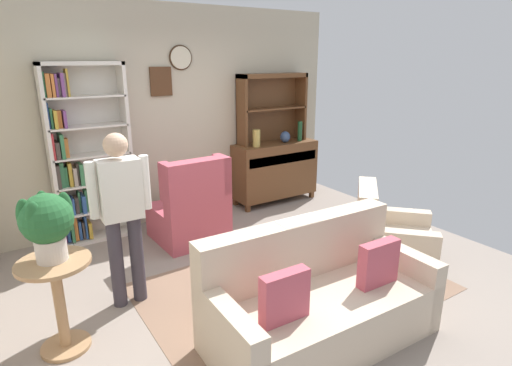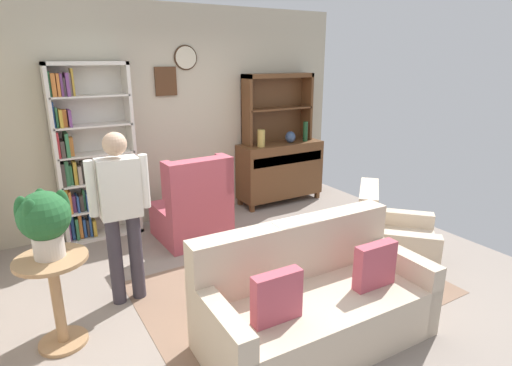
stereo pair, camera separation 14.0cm
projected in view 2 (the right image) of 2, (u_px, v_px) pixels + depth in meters
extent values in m
cube|color=gray|center=(258.00, 280.00, 4.18)|extent=(5.40, 4.60, 0.02)
cube|color=#BCB299|center=(175.00, 116.00, 5.52)|extent=(5.00, 0.06, 2.80)
cylinder|color=beige|center=(186.00, 58.00, 5.35)|extent=(0.28, 0.03, 0.28)
torus|color=#382314|center=(186.00, 58.00, 5.35)|extent=(0.31, 0.02, 0.31)
cube|color=#4C2D19|center=(166.00, 81.00, 5.29)|extent=(0.28, 0.03, 0.36)
cube|color=#846651|center=(291.00, 287.00, 4.03)|extent=(2.80, 1.90, 0.01)
cube|color=silver|center=(56.00, 158.00, 4.71)|extent=(0.04, 0.30, 2.10)
cube|color=silver|center=(132.00, 150.00, 5.14)|extent=(0.04, 0.30, 2.10)
cube|color=silver|center=(85.00, 63.00, 4.62)|extent=(0.90, 0.30, 0.04)
cube|color=silver|center=(105.00, 233.00, 5.22)|extent=(0.90, 0.30, 0.04)
cube|color=silver|center=(93.00, 151.00, 5.04)|extent=(0.90, 0.01, 2.10)
cube|color=silver|center=(102.00, 207.00, 5.12)|extent=(0.86, 0.30, 0.02)
cube|color=#723F7F|center=(70.00, 231.00, 4.97)|extent=(0.02, 0.13, 0.20)
cube|color=#284C8C|center=(72.00, 227.00, 4.98)|extent=(0.04, 0.11, 0.29)
cube|color=#337247|center=(76.00, 227.00, 5.00)|extent=(0.03, 0.19, 0.26)
cube|color=#CC7233|center=(80.00, 225.00, 5.02)|extent=(0.04, 0.14, 0.29)
cube|color=#284C8C|center=(84.00, 227.00, 5.05)|extent=(0.03, 0.12, 0.23)
cube|color=#3F3833|center=(88.00, 227.00, 5.07)|extent=(0.03, 0.12, 0.21)
cube|color=#284C8C|center=(90.00, 224.00, 5.08)|extent=(0.02, 0.15, 0.28)
cube|color=gold|center=(94.00, 226.00, 5.11)|extent=(0.04, 0.19, 0.20)
cube|color=silver|center=(99.00, 181.00, 5.02)|extent=(0.86, 0.30, 0.02)
cube|color=gold|center=(66.00, 201.00, 4.87)|extent=(0.04, 0.14, 0.29)
cube|color=#CC7233|center=(70.00, 201.00, 4.89)|extent=(0.03, 0.19, 0.27)
cube|color=#723F7F|center=(74.00, 203.00, 4.92)|extent=(0.04, 0.10, 0.20)
cube|color=#284C8C|center=(77.00, 203.00, 4.94)|extent=(0.02, 0.20, 0.20)
cube|color=#3F3833|center=(81.00, 202.00, 4.96)|extent=(0.04, 0.15, 0.20)
cube|color=#337247|center=(84.00, 200.00, 4.97)|extent=(0.02, 0.10, 0.25)
cube|color=#284C8C|center=(87.00, 201.00, 4.99)|extent=(0.04, 0.23, 0.21)
cube|color=#337247|center=(91.00, 198.00, 5.00)|extent=(0.04, 0.11, 0.26)
cube|color=silver|center=(96.00, 154.00, 4.92)|extent=(0.86, 0.30, 0.02)
cube|color=#3F3833|center=(62.00, 174.00, 4.77)|extent=(0.04, 0.22, 0.27)
cube|color=#337247|center=(67.00, 173.00, 4.79)|extent=(0.04, 0.15, 0.29)
cube|color=#337247|center=(71.00, 175.00, 4.82)|extent=(0.03, 0.10, 0.23)
cube|color=gold|center=(75.00, 172.00, 4.84)|extent=(0.04, 0.15, 0.27)
cube|color=gray|center=(79.00, 174.00, 4.87)|extent=(0.04, 0.21, 0.21)
cube|color=#3F3833|center=(82.00, 172.00, 4.88)|extent=(0.02, 0.13, 0.25)
cube|color=#337247|center=(85.00, 172.00, 4.90)|extent=(0.04, 0.19, 0.25)
cube|color=silver|center=(92.00, 125.00, 4.82)|extent=(0.86, 0.30, 0.02)
cube|color=#B22D33|center=(57.00, 144.00, 4.67)|extent=(0.03, 0.22, 0.29)
cube|color=#3F3833|center=(62.00, 148.00, 4.70)|extent=(0.04, 0.23, 0.19)
cube|color=#337247|center=(66.00, 144.00, 4.71)|extent=(0.04, 0.22, 0.27)
cube|color=#CC7233|center=(71.00, 146.00, 4.74)|extent=(0.04, 0.10, 0.22)
cube|color=silver|center=(89.00, 96.00, 4.73)|extent=(0.86, 0.30, 0.02)
cube|color=#284C8C|center=(53.00, 115.00, 4.57)|extent=(0.02, 0.11, 0.28)
cube|color=#337247|center=(56.00, 117.00, 4.59)|extent=(0.02, 0.15, 0.22)
cube|color=gold|center=(60.00, 118.00, 4.61)|extent=(0.04, 0.21, 0.20)
cube|color=#CC7233|center=(64.00, 118.00, 4.64)|extent=(0.04, 0.11, 0.19)
cube|color=#723F7F|center=(69.00, 118.00, 4.66)|extent=(0.03, 0.19, 0.19)
cube|color=#337247|center=(49.00, 84.00, 4.47)|extent=(0.03, 0.13, 0.27)
cube|color=#CC7233|center=(53.00, 85.00, 4.49)|extent=(0.04, 0.18, 0.25)
cube|color=#CC7233|center=(58.00, 85.00, 4.52)|extent=(0.03, 0.18, 0.24)
cube|color=#723F7F|center=(61.00, 85.00, 4.53)|extent=(0.02, 0.16, 0.24)
cube|color=gray|center=(64.00, 87.00, 4.55)|extent=(0.02, 0.11, 0.20)
cube|color=#723F7F|center=(67.00, 84.00, 4.56)|extent=(0.03, 0.23, 0.25)
cube|color=gray|center=(70.00, 84.00, 4.58)|extent=(0.03, 0.11, 0.25)
cube|color=gold|center=(72.00, 82.00, 4.58)|extent=(0.02, 0.15, 0.29)
cube|color=brown|center=(280.00, 169.00, 6.31)|extent=(1.30, 0.45, 0.82)
cube|color=brown|center=(252.00, 208.00, 6.00)|extent=(0.06, 0.06, 0.10)
cube|color=brown|center=(317.00, 195.00, 6.60)|extent=(0.06, 0.06, 0.10)
cube|color=brown|center=(240.00, 201.00, 6.29)|extent=(0.06, 0.06, 0.10)
cube|color=brown|center=(304.00, 189.00, 6.88)|extent=(0.06, 0.06, 0.10)
cube|color=#492C18|center=(289.00, 159.00, 6.07)|extent=(1.20, 0.01, 0.14)
cube|color=brown|center=(247.00, 111.00, 5.85)|extent=(0.04, 0.26, 1.00)
cube|color=brown|center=(307.00, 106.00, 6.37)|extent=(0.04, 0.26, 1.00)
cube|color=brown|center=(279.00, 76.00, 5.97)|extent=(1.10, 0.26, 0.06)
cube|color=brown|center=(278.00, 108.00, 6.11)|extent=(1.06, 0.26, 0.02)
cube|color=brown|center=(273.00, 108.00, 6.21)|extent=(1.10, 0.01, 1.00)
cylinder|color=tan|center=(261.00, 138.00, 5.90)|extent=(0.11, 0.11, 0.24)
ellipsoid|color=#33476B|center=(290.00, 137.00, 6.17)|extent=(0.15, 0.15, 0.17)
cylinder|color=#194223|center=(305.00, 131.00, 6.26)|extent=(0.07, 0.07, 0.30)
cube|color=beige|center=(317.00, 318.00, 3.22)|extent=(1.82, 0.90, 0.42)
cube|color=beige|center=(295.00, 249.00, 3.36)|extent=(1.80, 0.25, 0.48)
cube|color=beige|center=(219.00, 343.00, 2.80)|extent=(0.16, 0.85, 0.60)
cube|color=beige|center=(394.00, 280.00, 3.59)|extent=(0.16, 0.85, 0.60)
cube|color=#B74C5B|center=(277.00, 297.00, 2.79)|extent=(0.36, 0.11, 0.36)
cube|color=#B74C5B|center=(375.00, 265.00, 3.22)|extent=(0.36, 0.11, 0.36)
cube|color=white|center=(295.00, 221.00, 3.29)|extent=(0.36, 0.19, 0.00)
cube|color=beige|center=(394.00, 252.00, 4.32)|extent=(1.08, 1.08, 0.40)
cube|color=beige|center=(368.00, 210.00, 4.27)|extent=(0.67, 0.65, 0.48)
cube|color=beige|center=(396.00, 259.00, 4.02)|extent=(0.64, 0.66, 0.55)
cube|color=beige|center=(394.00, 234.00, 4.58)|extent=(0.64, 0.66, 0.55)
cube|color=#B74C5B|center=(191.00, 221.00, 5.11)|extent=(0.81, 0.83, 0.42)
cube|color=#B74C5B|center=(200.00, 187.00, 4.72)|extent=(0.79, 0.23, 0.63)
cube|color=#B74C5B|center=(224.00, 174.00, 4.90)|extent=(0.11, 0.28, 0.44)
cube|color=#B74C5B|center=(170.00, 183.00, 4.54)|extent=(0.11, 0.28, 0.44)
cylinder|color=#A87F56|center=(51.00, 259.00, 3.05)|extent=(0.52, 0.52, 0.03)
cylinder|color=#A87F56|center=(58.00, 303.00, 3.15)|extent=(0.08, 0.08, 0.71)
cylinder|color=#A87F56|center=(64.00, 341.00, 3.25)|extent=(0.36, 0.36, 0.03)
cylinder|color=beige|center=(49.00, 246.00, 3.03)|extent=(0.21, 0.21, 0.17)
sphere|color=#235B2D|center=(44.00, 216.00, 2.96)|extent=(0.36, 0.36, 0.36)
ellipsoid|color=#235B2D|center=(42.00, 205.00, 3.06)|extent=(0.11, 0.06, 0.26)
ellipsoid|color=#235B2D|center=(32.00, 217.00, 2.83)|extent=(0.11, 0.06, 0.26)
ellipsoid|color=#235B2D|center=(23.00, 214.00, 2.89)|extent=(0.11, 0.06, 0.26)
ellipsoid|color=#235B2D|center=(62.00, 207.00, 3.02)|extent=(0.11, 0.06, 0.26)
cylinder|color=#38333D|center=(116.00, 261.00, 3.69)|extent=(0.12, 0.12, 0.82)
cylinder|color=#38333D|center=(136.00, 256.00, 3.77)|extent=(0.12, 0.12, 0.82)
cube|color=silver|center=(119.00, 188.00, 3.54)|extent=(0.35, 0.21, 0.52)
sphere|color=tan|center=(115.00, 144.00, 3.43)|extent=(0.21, 0.21, 0.20)
cylinder|color=silver|center=(91.00, 189.00, 3.43)|extent=(0.08, 0.08, 0.48)
cylinder|color=silver|center=(144.00, 181.00, 3.63)|extent=(0.08, 0.08, 0.48)
cube|color=brown|center=(266.00, 252.00, 3.88)|extent=(0.80, 0.50, 0.03)
cube|color=brown|center=(243.00, 294.00, 3.58)|extent=(0.05, 0.05, 0.39)
cube|color=brown|center=(311.00, 272.00, 3.94)|extent=(0.05, 0.05, 0.39)
cube|color=brown|center=(221.00, 272.00, 3.94)|extent=(0.05, 0.05, 0.39)
cube|color=brown|center=(285.00, 254.00, 4.30)|extent=(0.05, 0.05, 0.39)
cube|color=#723F7F|center=(262.00, 248.00, 3.89)|extent=(0.22, 0.10, 0.03)
cube|color=gold|center=(262.00, 246.00, 3.87)|extent=(0.16, 0.15, 0.03)
cube|color=#CC7233|center=(263.00, 243.00, 3.87)|extent=(0.17, 0.13, 0.03)
cube|color=gold|center=(262.00, 240.00, 3.85)|extent=(0.22, 0.15, 0.03)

